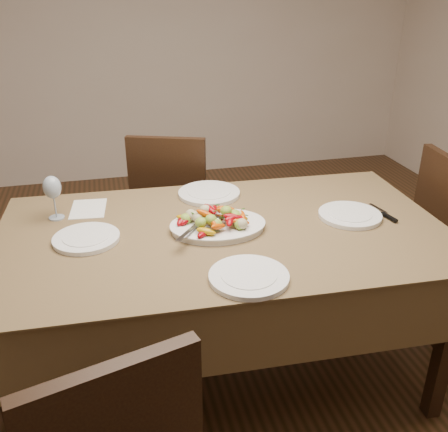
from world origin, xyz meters
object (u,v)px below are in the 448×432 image
Objects in this scene: dining_table at (224,306)px; plate_near at (249,277)px; chair_far at (176,206)px; serving_platter at (218,227)px; plate_right at (350,215)px; plate_far at (209,193)px; wine_glass at (53,196)px; plate_left at (86,239)px.

plate_near is (-0.01, -0.39, 0.39)m from dining_table.
chair_far reaches higher than dining_table.
serving_platter is (0.05, -0.91, 0.30)m from chair_far.
plate_right is (0.58, -0.02, -0.00)m from serving_platter.
dining_table is 6.63× the size of plate_near.
chair_far is 1.16m from plate_right.
plate_right is at bearing -1.54° from dining_table.
plate_far is 1.43× the size of wine_glass.
plate_near is at bearing -87.55° from serving_platter.
chair_far is 4.64× the size of wine_glass.
wine_glass is (-0.67, 0.28, 0.48)m from dining_table.
dining_table is 1.94× the size of chair_far.
wine_glass is at bearing 135.07° from plate_near.
plate_left is at bearing -62.64° from wine_glass.
plate_left is at bearing 177.31° from plate_right.
dining_table is 0.54m from plate_far.
wine_glass reaches higher than plate_left.
plate_left is 0.89× the size of plate_far.
serving_platter is 1.46× the size of plate_left.
serving_platter is at bearing -96.71° from plate_far.
dining_table is at bearing -3.85° from plate_left.
wine_glass is (-0.69, -0.09, 0.09)m from plate_far.
chair_far is at bearing 92.74° from plate_near.
wine_glass is at bearing -172.46° from plate_far.
dining_table is at bearing -92.84° from plate_far.
plate_left is 0.94× the size of plate_near.
plate_left is 0.69m from plate_near.
chair_far is at bearing 61.31° from plate_left.
chair_far reaches higher than plate_right.
plate_right is (1.11, -0.05, 0.00)m from plate_left.
chair_far is 3.52× the size of plate_right.
serving_platter is at bearing -22.82° from wine_glass.
chair_far is at bearing 94.38° from dining_table.
serving_platter is at bearing 112.77° from chair_far.
serving_platter is 0.53m from plate_left.
serving_platter is at bearing 167.78° from dining_table.
plate_near is (-0.03, -0.76, 0.00)m from plate_far.
chair_far is 0.96m from serving_platter.
plate_right is 1.32× the size of wine_glass.
chair_far is at bearing 46.37° from wine_glass.
wine_glass is at bearing 166.59° from plate_right.
plate_far is at bearing 119.15° from chair_far.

